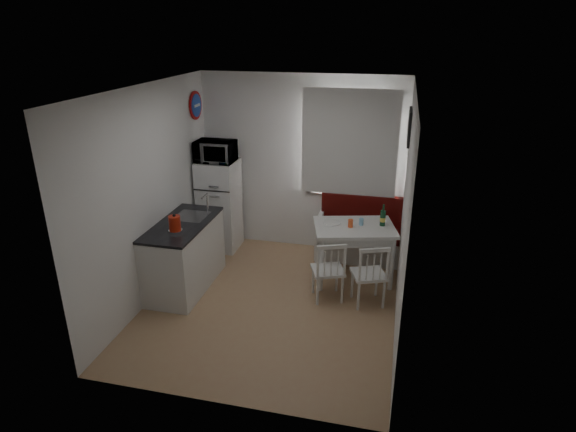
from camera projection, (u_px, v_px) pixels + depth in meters
name	position (u px, v px, depth m)	size (l,w,h in m)	color
floor	(272.00, 303.00, 5.97)	(3.00, 3.50, 0.02)	tan
ceiling	(269.00, 88.00, 5.01)	(3.00, 3.50, 0.02)	white
wall_back	(301.00, 164.00, 7.07)	(3.00, 0.02, 2.60)	white
wall_front	(214.00, 278.00, 3.91)	(3.00, 0.02, 2.60)	white
wall_left	(151.00, 195.00, 5.81)	(0.02, 3.50, 2.60)	white
wall_right	(405.00, 216.00, 5.17)	(0.02, 3.50, 2.60)	white
window	(350.00, 146.00, 6.77)	(1.22, 0.06, 1.47)	silver
curtain	(349.00, 143.00, 6.69)	(1.35, 0.02, 1.50)	white
kitchen_counter	(185.00, 255.00, 6.20)	(0.62, 1.32, 1.16)	silver
wall_sign	(196.00, 105.00, 6.80)	(0.40, 0.40, 0.03)	#1C45AA
picture_frame	(409.00, 127.00, 5.89)	(0.04, 0.52, 0.42)	black
bench	(361.00, 239.00, 7.02)	(1.29, 0.50, 0.92)	silver
dining_table	(354.00, 232.00, 6.29)	(1.18, 0.96, 0.77)	silver
chair_left	(327.00, 265.00, 5.83)	(0.48, 0.48, 0.43)	silver
chair_right	(369.00, 269.00, 5.72)	(0.49, 0.49, 0.44)	silver
fridge	(220.00, 205.00, 7.23)	(0.55, 0.55, 1.37)	white
microwave	(215.00, 151.00, 6.88)	(0.56, 0.38, 0.31)	white
kettle	(175.00, 223.00, 5.73)	(0.17, 0.17, 0.22)	#B4210E
wine_bottle	(383.00, 215.00, 6.22)	(0.07, 0.07, 0.29)	#154325
drinking_glass_orange	(350.00, 223.00, 6.21)	(0.06, 0.06, 0.11)	#FF602A
drinking_glass_blue	(361.00, 222.00, 6.27)	(0.06, 0.06, 0.09)	#8CC7EE
plate	(332.00, 223.00, 6.34)	(0.23, 0.23, 0.02)	white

